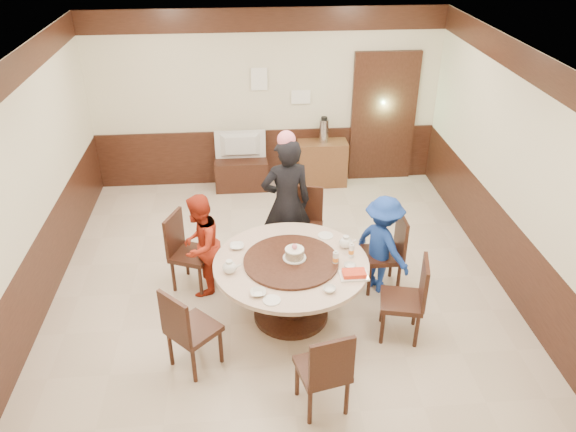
{
  "coord_description": "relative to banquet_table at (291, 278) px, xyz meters",
  "views": [
    {
      "loc": [
        -0.38,
        -5.59,
        4.24
      ],
      "look_at": [
        0.08,
        -0.17,
        1.1
      ],
      "focal_mm": 35.0,
      "sensor_mm": 36.0,
      "label": 1
    }
  ],
  "objects": [
    {
      "name": "room",
      "position": [
        -0.07,
        0.58,
        0.55
      ],
      "size": [
        6.0,
        6.04,
        2.84
      ],
      "color": "beige",
      "rests_on": "ground"
    },
    {
      "name": "banquet_table",
      "position": [
        0.0,
        0.0,
        0.0
      ],
      "size": [
        1.7,
        1.7,
        0.78
      ],
      "color": "black",
      "rests_on": "ground"
    },
    {
      "name": "chair_0",
      "position": [
        1.17,
        0.49,
        -0.23
      ],
      "size": [
        0.45,
        0.44,
        0.97
      ],
      "rotation": [
        0.0,
        0.0,
        1.58
      ],
      "color": "black",
      "rests_on": "ground"
    },
    {
      "name": "chair_1",
      "position": [
        0.28,
        1.18,
        -0.23
      ],
      "size": [
        0.53,
        0.54,
        0.97
      ],
      "rotation": [
        0.0,
        0.0,
        2.9
      ],
      "color": "black",
      "rests_on": "ground"
    },
    {
      "name": "chair_2",
      "position": [
        -1.16,
        0.7,
        -0.23
      ],
      "size": [
        0.58,
        0.57,
        0.97
      ],
      "rotation": [
        0.0,
        0.0,
        4.32
      ],
      "color": "black",
      "rests_on": "ground"
    },
    {
      "name": "chair_3",
      "position": [
        -1.05,
        -0.68,
        -0.23
      ],
      "size": [
        0.62,
        0.62,
        0.97
      ],
      "rotation": [
        0.0,
        0.0,
        5.49
      ],
      "color": "black",
      "rests_on": "ground"
    },
    {
      "name": "chair_4",
      "position": [
        0.18,
        -1.33,
        -0.23
      ],
      "size": [
        0.53,
        0.54,
        0.97
      ],
      "rotation": [
        0.0,
        0.0,
        6.51
      ],
      "color": "black",
      "rests_on": "ground"
    },
    {
      "name": "chair_5",
      "position": [
        1.17,
        -0.4,
        -0.23
      ],
      "size": [
        0.54,
        0.53,
        0.97
      ],
      "rotation": [
        0.0,
        0.0,
        7.62
      ],
      "color": "black",
      "rests_on": "ground"
    },
    {
      "name": "person_standing",
      "position": [
        0.04,
        1.11,
        0.34
      ],
      "size": [
        0.69,
        0.51,
        1.75
      ],
      "primitive_type": "imported",
      "rotation": [
        0.0,
        0.0,
        3.29
      ],
      "color": "black",
      "rests_on": "ground"
    },
    {
      "name": "person_red",
      "position": [
        -1.02,
        0.59,
        0.11
      ],
      "size": [
        0.66,
        0.75,
        1.28
      ],
      "primitive_type": "imported",
      "rotation": [
        0.0,
        0.0,
        4.38
      ],
      "color": "#AC2B17",
      "rests_on": "ground"
    },
    {
      "name": "person_blue",
      "position": [
        1.13,
        0.46,
        0.09
      ],
      "size": [
        0.82,
        0.93,
        1.24
      ],
      "primitive_type": "imported",
      "rotation": [
        0.0,
        0.0,
        2.13
      ],
      "color": "navy",
      "rests_on": "ground"
    },
    {
      "name": "birthday_cake",
      "position": [
        0.04,
        0.03,
        0.31
      ],
      "size": [
        0.26,
        0.26,
        0.18
      ],
      "color": "white",
      "rests_on": "banquet_table"
    },
    {
      "name": "teapot_left",
      "position": [
        -0.67,
        -0.13,
        0.28
      ],
      "size": [
        0.17,
        0.15,
        0.13
      ],
      "primitive_type": "ellipsoid",
      "color": "white",
      "rests_on": "banquet_table"
    },
    {
      "name": "teapot_right",
      "position": [
        0.64,
        0.25,
        0.28
      ],
      "size": [
        0.17,
        0.15,
        0.13
      ],
      "primitive_type": "ellipsoid",
      "color": "white",
      "rests_on": "banquet_table"
    },
    {
      "name": "bowl_0",
      "position": [
        -0.59,
        0.33,
        0.24
      ],
      "size": [
        0.16,
        0.16,
        0.04
      ],
      "primitive_type": "imported",
      "color": "white",
      "rests_on": "banquet_table"
    },
    {
      "name": "bowl_1",
      "position": [
        0.34,
        -0.54,
        0.24
      ],
      "size": [
        0.13,
        0.13,
        0.04
      ],
      "primitive_type": "imported",
      "color": "white",
      "rests_on": "banquet_table"
    },
    {
      "name": "bowl_2",
      "position": [
        -0.38,
        -0.54,
        0.24
      ],
      "size": [
        0.16,
        0.16,
        0.04
      ],
      "primitive_type": "imported",
      "color": "white",
      "rests_on": "banquet_table"
    },
    {
      "name": "bowl_3",
      "position": [
        0.62,
        -0.15,
        0.24
      ],
      "size": [
        0.13,
        0.13,
        0.04
      ],
      "primitive_type": "imported",
      "color": "white",
      "rests_on": "banquet_table"
    },
    {
      "name": "saucer_near",
      "position": [
        -0.25,
        -0.65,
        0.22
      ],
      "size": [
        0.18,
        0.18,
        0.01
      ],
      "primitive_type": "cylinder",
      "color": "white",
      "rests_on": "banquet_table"
    },
    {
      "name": "saucer_far",
      "position": [
        0.45,
        0.5,
        0.22
      ],
      "size": [
        0.18,
        0.18,
        0.01
      ],
      "primitive_type": "cylinder",
      "color": "white",
      "rests_on": "banquet_table"
    },
    {
      "name": "shrimp_platter",
      "position": [
        0.63,
        -0.32,
        0.24
      ],
      "size": [
        0.3,
        0.2,
        0.06
      ],
      "color": "white",
      "rests_on": "banquet_table"
    },
    {
      "name": "bottle_0",
      "position": [
        0.47,
        -0.09,
        0.3
      ],
      "size": [
        0.06,
        0.06,
        0.16
      ],
      "primitive_type": "cylinder",
      "color": "white",
      "rests_on": "banquet_table"
    },
    {
      "name": "bottle_1",
      "position": [
        0.67,
        0.05,
        0.3
      ],
      "size": [
        0.06,
        0.06,
        0.16
      ],
      "primitive_type": "cylinder",
      "color": "white",
      "rests_on": "banquet_table"
    },
    {
      "name": "tv_stand",
      "position": [
        -0.52,
        3.32,
        -0.28
      ],
      "size": [
        0.85,
        0.45,
        0.5
      ],
      "primitive_type": "cube",
      "color": "black",
      "rests_on": "ground"
    },
    {
      "name": "television",
      "position": [
        -0.52,
        3.32,
        0.2
      ],
      "size": [
        0.81,
        0.11,
        0.47
      ],
      "primitive_type": "imported",
      "rotation": [
        0.0,
        0.0,
        3.14
      ],
      "color": "gray",
      "rests_on": "tv_stand"
    },
    {
      "name": "side_cabinet",
      "position": [
        0.81,
        3.35,
        -0.16
      ],
      "size": [
        0.8,
        0.4,
        0.75
      ],
      "primitive_type": "cube",
      "color": "brown",
      "rests_on": "ground"
    },
    {
      "name": "thermos",
      "position": [
        0.82,
        3.35,
        0.41
      ],
      "size": [
        0.15,
        0.15,
        0.38
      ],
      "primitive_type": "cylinder",
      "color": "silver",
      "rests_on": "side_cabinet"
    },
    {
      "name": "notice_left",
      "position": [
        -0.18,
        3.52,
        1.22
      ],
      "size": [
        0.25,
        0.0,
        0.35
      ],
      "primitive_type": "cube",
      "color": "white",
      "rests_on": "room"
    },
    {
      "name": "notice_right",
      "position": [
        0.47,
        3.52,
        0.92
      ],
      "size": [
        0.3,
        0.0,
        0.22
      ],
      "primitive_type": "cube",
      "color": "white",
      "rests_on": "room"
    }
  ]
}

